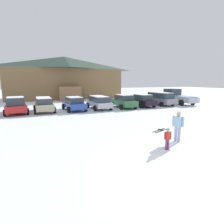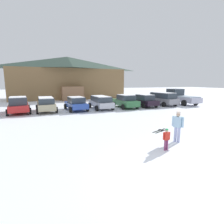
# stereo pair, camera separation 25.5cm
# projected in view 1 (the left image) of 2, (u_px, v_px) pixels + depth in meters

# --- Properties ---
(ground) EXTENTS (160.00, 160.00, 0.00)m
(ground) POSITION_uv_depth(u_px,v_px,m) (185.00, 174.00, 6.14)
(ground) COLOR white
(ski_lodge) EXTENTS (21.04, 10.63, 7.95)m
(ski_lodge) POSITION_uv_depth(u_px,v_px,m) (65.00, 77.00, 33.99)
(ski_lodge) COLOR brown
(ski_lodge) RESTS_ON ground
(parked_red_sedan) EXTENTS (2.54, 4.26, 1.71)m
(parked_red_sedan) POSITION_uv_depth(u_px,v_px,m) (16.00, 105.00, 17.68)
(parked_red_sedan) COLOR red
(parked_red_sedan) RESTS_ON ground
(parked_beige_suv) EXTENTS (2.22, 4.22, 1.56)m
(parked_beige_suv) POSITION_uv_depth(u_px,v_px,m) (44.00, 104.00, 18.68)
(parked_beige_suv) COLOR tan
(parked_beige_suv) RESTS_ON ground
(parked_blue_hatchback) EXTENTS (2.40, 4.21, 1.55)m
(parked_blue_hatchback) POSITION_uv_depth(u_px,v_px,m) (74.00, 104.00, 19.61)
(parked_blue_hatchback) COLOR #2A4AA8
(parked_blue_hatchback) RESTS_ON ground
(parked_silver_wagon) EXTENTS (2.27, 4.45, 1.54)m
(parked_silver_wagon) POSITION_uv_depth(u_px,v_px,m) (99.00, 102.00, 20.69)
(parked_silver_wagon) COLOR #B2B6C2
(parked_silver_wagon) RESTS_ON ground
(parked_green_coupe) EXTENTS (2.21, 4.43, 1.64)m
(parked_green_coupe) POSITION_uv_depth(u_px,v_px,m) (123.00, 101.00, 21.66)
(parked_green_coupe) COLOR #2F693C
(parked_green_coupe) RESTS_ON ground
(parked_black_sedan) EXTENTS (2.35, 4.30, 1.60)m
(parked_black_sedan) POSITION_uv_depth(u_px,v_px,m) (142.00, 100.00, 22.77)
(parked_black_sedan) COLOR black
(parked_black_sedan) RESTS_ON ground
(parked_grey_wagon) EXTENTS (2.52, 4.82, 1.77)m
(parked_grey_wagon) POSITION_uv_depth(u_px,v_px,m) (160.00, 98.00, 24.18)
(parked_grey_wagon) COLOR gray
(parked_grey_wagon) RESTS_ON ground
(pickup_truck) EXTENTS (2.45, 6.02, 2.15)m
(pickup_truck) POSITION_uv_depth(u_px,v_px,m) (176.00, 97.00, 25.76)
(pickup_truck) COLOR #B0B0C6
(pickup_truck) RESTS_ON ground
(skier_child_in_red_jacket) EXTENTS (0.39, 0.16, 1.05)m
(skier_child_in_red_jacket) POSITION_uv_depth(u_px,v_px,m) (168.00, 138.00, 8.24)
(skier_child_in_red_jacket) COLOR #76335D
(skier_child_in_red_jacket) RESTS_ON ground
(skier_adult_in_blue_parka) EXTENTS (0.40, 0.56, 1.67)m
(skier_adult_in_blue_parka) POSITION_uv_depth(u_px,v_px,m) (178.00, 125.00, 9.34)
(skier_adult_in_blue_parka) COLOR #A0A8D3
(skier_adult_in_blue_parka) RESTS_ON ground
(pair_of_skis) EXTENTS (1.40, 0.76, 0.08)m
(pair_of_skis) POSITION_uv_depth(u_px,v_px,m) (160.00, 130.00, 11.60)
(pair_of_skis) COLOR #242B20
(pair_of_skis) RESTS_ON ground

